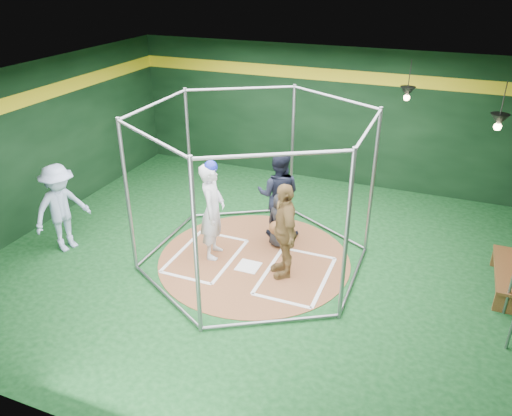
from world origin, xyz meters
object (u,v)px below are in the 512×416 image
at_px(umpire, 278,195).
at_px(dugout_bench, 512,266).
at_px(batter_figure, 213,210).
at_px(visitor_leopard, 284,230).

relative_size(umpire, dugout_bench, 1.13).
xyz_separation_m(batter_figure, visitor_leopard, (1.51, -0.11, -0.08)).
xyz_separation_m(visitor_leopard, umpire, (-0.60, 1.37, 0.02)).
bearing_deg(dugout_bench, batter_figure, -170.50).
bearing_deg(visitor_leopard, dugout_bench, 72.61).
bearing_deg(umpire, batter_figure, 44.69).
height_order(batter_figure, visitor_leopard, batter_figure).
height_order(batter_figure, dugout_bench, batter_figure).
bearing_deg(umpire, dugout_bench, 166.28).
distance_m(umpire, dugout_bench, 4.56).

